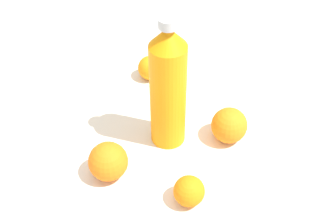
{
  "coord_description": "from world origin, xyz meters",
  "views": [
    {
      "loc": [
        0.6,
        -0.3,
        0.75
      ],
      "look_at": [
        -0.02,
        0.01,
        0.08
      ],
      "focal_mm": 47.69,
      "sensor_mm": 36.0,
      "label": 1
    }
  ],
  "objects_px": {
    "orange_3": "(229,125)",
    "orange_2": "(189,191)",
    "orange_0": "(150,68)",
    "water_bottle": "(168,87)",
    "orange_1": "(108,161)"
  },
  "relations": [
    {
      "from": "water_bottle",
      "to": "orange_3",
      "type": "relative_size",
      "value": 3.88
    },
    {
      "from": "orange_0",
      "to": "orange_2",
      "type": "relative_size",
      "value": 1.0
    },
    {
      "from": "water_bottle",
      "to": "orange_0",
      "type": "relative_size",
      "value": 5.02
    },
    {
      "from": "water_bottle",
      "to": "orange_2",
      "type": "bearing_deg",
      "value": 124.55
    },
    {
      "from": "orange_3",
      "to": "orange_2",
      "type": "bearing_deg",
      "value": -55.38
    },
    {
      "from": "orange_2",
      "to": "orange_3",
      "type": "xyz_separation_m",
      "value": [
        -0.11,
        0.16,
        0.01
      ]
    },
    {
      "from": "orange_3",
      "to": "orange_1",
      "type": "bearing_deg",
      "value": -94.49
    },
    {
      "from": "orange_2",
      "to": "orange_0",
      "type": "bearing_deg",
      "value": 166.32
    },
    {
      "from": "orange_1",
      "to": "orange_2",
      "type": "height_order",
      "value": "orange_1"
    },
    {
      "from": "orange_2",
      "to": "orange_3",
      "type": "height_order",
      "value": "orange_3"
    },
    {
      "from": "orange_0",
      "to": "orange_2",
      "type": "height_order",
      "value": "same"
    },
    {
      "from": "orange_1",
      "to": "orange_3",
      "type": "xyz_separation_m",
      "value": [
        0.02,
        0.28,
        -0.0
      ]
    },
    {
      "from": "orange_0",
      "to": "orange_2",
      "type": "xyz_separation_m",
      "value": [
        0.39,
        -0.09,
        0.0
      ]
    },
    {
      "from": "water_bottle",
      "to": "orange_2",
      "type": "relative_size",
      "value": 5.0
    },
    {
      "from": "orange_2",
      "to": "orange_3",
      "type": "bearing_deg",
      "value": 124.62
    }
  ]
}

